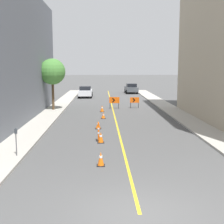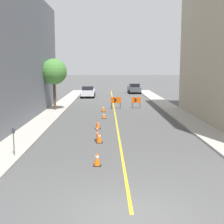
{
  "view_description": "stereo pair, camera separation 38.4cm",
  "coord_description": "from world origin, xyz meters",
  "px_view_note": "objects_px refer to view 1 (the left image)",
  "views": [
    {
      "loc": [
        -1.1,
        -8.58,
        4.31
      ],
      "look_at": [
        -0.36,
        13.97,
        1.0
      ],
      "focal_mm": 50.0,
      "sensor_mm": 36.0,
      "label": 1
    },
    {
      "loc": [
        -0.72,
        -8.58,
        4.31
      ],
      "look_at": [
        -0.36,
        13.97,
        1.0
      ],
      "focal_mm": 50.0,
      "sensor_mm": 36.0,
      "label": 2
    }
  ],
  "objects_px": {
    "traffic_cone_third": "(98,125)",
    "parking_meter_near_curb": "(16,136)",
    "parked_car_curb_near": "(85,92)",
    "delineator_post_front": "(99,133)",
    "arrow_barricade_secondary": "(135,101)",
    "traffic_cone_nearest": "(101,159)",
    "traffic_cone_fifth": "(102,109)",
    "traffic_cone_fourth": "(103,116)",
    "traffic_cone_second": "(101,137)",
    "arrow_barricade_primary": "(114,101)",
    "street_tree_left_near": "(52,72)",
    "parked_car_curb_mid": "(131,88)"
  },
  "relations": [
    {
      "from": "traffic_cone_fourth",
      "to": "street_tree_left_near",
      "type": "bearing_deg",
      "value": 136.17
    },
    {
      "from": "parking_meter_near_curb",
      "to": "traffic_cone_fourth",
      "type": "bearing_deg",
      "value": 69.69
    },
    {
      "from": "parked_car_curb_near",
      "to": "street_tree_left_near",
      "type": "bearing_deg",
      "value": -100.97
    },
    {
      "from": "traffic_cone_fourth",
      "to": "delineator_post_front",
      "type": "height_order",
      "value": "delineator_post_front"
    },
    {
      "from": "traffic_cone_third",
      "to": "delineator_post_front",
      "type": "relative_size",
      "value": 0.49
    },
    {
      "from": "traffic_cone_second",
      "to": "arrow_barricade_secondary",
      "type": "xyz_separation_m",
      "value": [
        3.47,
        14.72,
        0.49
      ]
    },
    {
      "from": "arrow_barricade_primary",
      "to": "parked_car_curb_mid",
      "type": "distance_m",
      "value": 18.87
    },
    {
      "from": "traffic_cone_third",
      "to": "arrow_barricade_primary",
      "type": "distance_m",
      "value": 10.51
    },
    {
      "from": "traffic_cone_nearest",
      "to": "traffic_cone_fourth",
      "type": "relative_size",
      "value": 1.31
    },
    {
      "from": "arrow_barricade_primary",
      "to": "parking_meter_near_curb",
      "type": "distance_m",
      "value": 18.11
    },
    {
      "from": "traffic_cone_fourth",
      "to": "traffic_cone_fifth",
      "type": "height_order",
      "value": "traffic_cone_fifth"
    },
    {
      "from": "traffic_cone_nearest",
      "to": "arrow_barricade_primary",
      "type": "bearing_deg",
      "value": 85.88
    },
    {
      "from": "delineator_post_front",
      "to": "arrow_barricade_secondary",
      "type": "distance_m",
      "value": 14.72
    },
    {
      "from": "traffic_cone_third",
      "to": "arrow_barricade_primary",
      "type": "height_order",
      "value": "arrow_barricade_primary"
    },
    {
      "from": "parked_car_curb_mid",
      "to": "arrow_barricade_primary",
      "type": "bearing_deg",
      "value": -102.3
    },
    {
      "from": "traffic_cone_fourth",
      "to": "arrow_barricade_secondary",
      "type": "distance_m",
      "value": 7.21
    },
    {
      "from": "arrow_barricade_primary",
      "to": "street_tree_left_near",
      "type": "xyz_separation_m",
      "value": [
        -6.02,
        -1.43,
        2.95
      ]
    },
    {
      "from": "traffic_cone_fourth",
      "to": "parked_car_curb_near",
      "type": "distance_m",
      "value": 18.23
    },
    {
      "from": "parked_car_curb_mid",
      "to": "traffic_cone_second",
      "type": "bearing_deg",
      "value": -100.01
    },
    {
      "from": "traffic_cone_second",
      "to": "traffic_cone_nearest",
      "type": "bearing_deg",
      "value": -89.85
    },
    {
      "from": "traffic_cone_second",
      "to": "parked_car_curb_near",
      "type": "bearing_deg",
      "value": 94.83
    },
    {
      "from": "delineator_post_front",
      "to": "parking_meter_near_curb",
      "type": "height_order",
      "value": "parking_meter_near_curb"
    },
    {
      "from": "traffic_cone_fourth",
      "to": "delineator_post_front",
      "type": "bearing_deg",
      "value": -92.29
    },
    {
      "from": "arrow_barricade_primary",
      "to": "street_tree_left_near",
      "type": "bearing_deg",
      "value": -161.98
    },
    {
      "from": "arrow_barricade_primary",
      "to": "parking_meter_near_curb",
      "type": "height_order",
      "value": "parking_meter_near_curb"
    },
    {
      "from": "traffic_cone_nearest",
      "to": "traffic_cone_fourth",
      "type": "height_order",
      "value": "traffic_cone_nearest"
    },
    {
      "from": "traffic_cone_nearest",
      "to": "arrow_barricade_primary",
      "type": "xyz_separation_m",
      "value": [
        1.34,
        18.59,
        0.52
      ]
    },
    {
      "from": "traffic_cone_third",
      "to": "parking_meter_near_curb",
      "type": "distance_m",
      "value": 7.93
    },
    {
      "from": "traffic_cone_nearest",
      "to": "traffic_cone_third",
      "type": "relative_size",
      "value": 1.19
    },
    {
      "from": "delineator_post_front",
      "to": "parked_car_curb_mid",
      "type": "distance_m",
      "value": 32.9
    },
    {
      "from": "traffic_cone_third",
      "to": "traffic_cone_fourth",
      "type": "height_order",
      "value": "traffic_cone_third"
    },
    {
      "from": "traffic_cone_second",
      "to": "street_tree_left_near",
      "type": "distance_m",
      "value": 14.23
    },
    {
      "from": "traffic_cone_fourth",
      "to": "arrow_barricade_primary",
      "type": "xyz_separation_m",
      "value": [
        1.17,
        6.09,
        0.6
      ]
    },
    {
      "from": "delineator_post_front",
      "to": "arrow_barricade_primary",
      "type": "bearing_deg",
      "value": 83.93
    },
    {
      "from": "delineator_post_front",
      "to": "parked_car_curb_mid",
      "type": "xyz_separation_m",
      "value": [
        4.97,
        32.52,
        0.33
      ]
    },
    {
      "from": "traffic_cone_nearest",
      "to": "traffic_cone_fifth",
      "type": "relative_size",
      "value": 1.02
    },
    {
      "from": "traffic_cone_third",
      "to": "delineator_post_front",
      "type": "height_order",
      "value": "delineator_post_front"
    },
    {
      "from": "traffic_cone_fifth",
      "to": "delineator_post_front",
      "type": "bearing_deg",
      "value": -91.08
    },
    {
      "from": "traffic_cone_second",
      "to": "delineator_post_front",
      "type": "relative_size",
      "value": 0.57
    },
    {
      "from": "traffic_cone_second",
      "to": "street_tree_left_near",
      "type": "xyz_separation_m",
      "value": [
        -4.67,
        12.99,
        3.48
      ]
    },
    {
      "from": "parked_car_curb_near",
      "to": "parking_meter_near_curb",
      "type": "xyz_separation_m",
      "value": [
        -1.74,
        -29.28,
        0.27
      ]
    },
    {
      "from": "traffic_cone_third",
      "to": "traffic_cone_fifth",
      "type": "xyz_separation_m",
      "value": [
        0.28,
        8.14,
        0.05
      ]
    },
    {
      "from": "traffic_cone_nearest",
      "to": "traffic_cone_second",
      "type": "height_order",
      "value": "traffic_cone_nearest"
    },
    {
      "from": "traffic_cone_nearest",
      "to": "parked_car_curb_mid",
      "type": "xyz_separation_m",
      "value": [
        4.82,
        37.13,
        0.49
      ]
    },
    {
      "from": "traffic_cone_fifth",
      "to": "parked_car_curb_near",
      "type": "distance_m",
      "value": 14.41
    },
    {
      "from": "traffic_cone_nearest",
      "to": "traffic_cone_second",
      "type": "distance_m",
      "value": 4.17
    },
    {
      "from": "traffic_cone_second",
      "to": "traffic_cone_third",
      "type": "relative_size",
      "value": 1.16
    },
    {
      "from": "traffic_cone_third",
      "to": "delineator_post_front",
      "type": "bearing_deg",
      "value": -89.02
    },
    {
      "from": "traffic_cone_nearest",
      "to": "traffic_cone_third",
      "type": "xyz_separation_m",
      "value": [
        -0.21,
        8.2,
        -0.05
      ]
    },
    {
      "from": "traffic_cone_fifth",
      "to": "arrow_barricade_secondary",
      "type": "xyz_separation_m",
      "value": [
        3.38,
        2.55,
        0.48
      ]
    }
  ]
}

